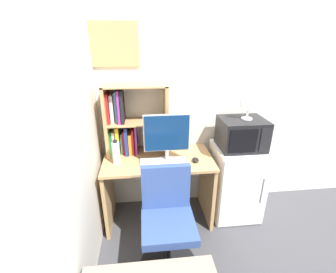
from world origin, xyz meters
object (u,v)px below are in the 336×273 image
mini_fridge (235,181)px  water_bottle (116,153)px  computer_mouse (195,160)px  microwave (242,134)px  keyboard (163,161)px  desk_fan (249,104)px  hutch_bookshelf (128,122)px  monitor (167,136)px  wall_corkboard (106,44)px  desk_chair (168,226)px

mini_fridge → water_bottle: bearing=-176.9°
computer_mouse → microwave: microwave is taller
keyboard → mini_fridge: size_ratio=0.54×
mini_fridge → desk_fan: size_ratio=3.15×
hutch_bookshelf → microwave: size_ratio=1.60×
keyboard → computer_mouse: size_ratio=4.77×
monitor → mini_fridge: monitor is taller
keyboard → wall_corkboard: 1.26m
keyboard → water_bottle: (-0.46, 0.03, 0.11)m
computer_mouse → desk_fan: size_ratio=0.36×
keyboard → microwave: 0.87m
hutch_bookshelf → microwave: (1.17, -0.17, -0.11)m
keyboard → microwave: bearing=7.3°
monitor → keyboard: (-0.04, -0.03, -0.27)m
keyboard → microwave: (0.83, 0.11, 0.22)m
hutch_bookshelf → wall_corkboard: size_ratio=1.15×
hutch_bookshelf → desk_fan: bearing=-8.4°
monitor → keyboard: 0.27m
water_bottle → desk_fan: size_ratio=0.92×
hutch_bookshelf → computer_mouse: (0.67, -0.29, -0.32)m
computer_mouse → desk_chair: (-0.33, -0.47, -0.38)m
monitor → computer_mouse: (0.28, -0.05, -0.26)m
wall_corkboard → computer_mouse: bearing=-26.4°
monitor → computer_mouse: monitor is taller
computer_mouse → wall_corkboard: size_ratio=0.15×
water_bottle → desk_chair: (0.45, -0.52, -0.48)m
water_bottle → mini_fridge: bearing=3.1°
water_bottle → desk_chair: bearing=-49.4°
monitor → microwave: (0.79, 0.08, -0.05)m
mini_fridge → desk_chair: 1.03m
keyboard → water_bottle: 0.47m
desk_chair → microwave: bearing=35.4°
keyboard → hutch_bookshelf: bearing=140.9°
microwave → desk_chair: (-0.84, -0.60, -0.59)m
microwave → desk_chair: bearing=-144.6°
water_bottle → microwave: size_ratio=0.54×
hutch_bookshelf → computer_mouse: bearing=-23.9°
hutch_bookshelf → keyboard: 0.55m
microwave → wall_corkboard: wall_corkboard is taller
mini_fridge → desk_fan: desk_fan is taller
water_bottle → mini_fridge: water_bottle is taller
mini_fridge → desk_chair: size_ratio=0.91×
desk_fan → water_bottle: bearing=-177.1°
monitor → wall_corkboard: 1.05m
microwave → computer_mouse: bearing=-166.3°
microwave → wall_corkboard: bearing=167.8°
water_bottle → microwave: (1.29, 0.07, 0.12)m
monitor → wall_corkboard: bearing=146.3°
water_bottle → mini_fridge: size_ratio=0.29×
water_bottle → mini_fridge: (1.29, 0.07, -0.47)m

